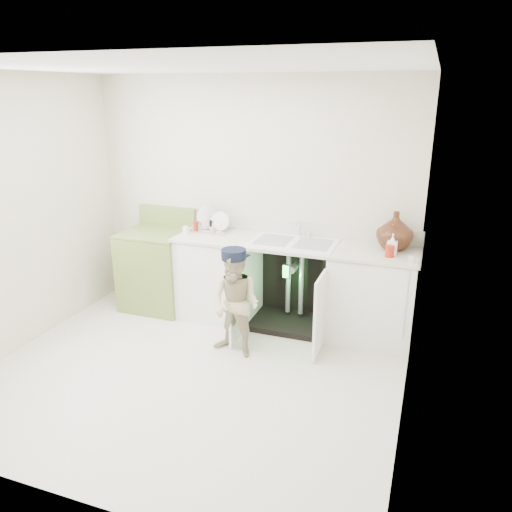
{
  "coord_description": "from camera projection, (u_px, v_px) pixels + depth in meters",
  "views": [
    {
      "loc": [
        1.8,
        -3.37,
        2.35
      ],
      "look_at": [
        0.34,
        0.7,
        0.9
      ],
      "focal_mm": 35.0,
      "sensor_mm": 36.0,
      "label": 1
    }
  ],
  "objects": [
    {
      "name": "ground",
      "position": [
        192.0,
        374.0,
        4.33
      ],
      "size": [
        3.5,
        3.5,
        0.0
      ],
      "primitive_type": "plane",
      "color": "beige",
      "rests_on": "ground"
    },
    {
      "name": "room_shell",
      "position": [
        186.0,
        236.0,
        3.93
      ],
      "size": [
        6.0,
        5.5,
        1.26
      ],
      "color": "beige",
      "rests_on": "ground"
    },
    {
      "name": "counter_run",
      "position": [
        296.0,
        282.0,
        5.07
      ],
      "size": [
        2.44,
        1.02,
        1.26
      ],
      "color": "white",
      "rests_on": "ground"
    },
    {
      "name": "avocado_stove",
      "position": [
        158.0,
        268.0,
        5.56
      ],
      "size": [
        0.7,
        0.65,
        1.09
      ],
      "color": "olive",
      "rests_on": "ground"
    },
    {
      "name": "repair_worker",
      "position": [
        236.0,
        303.0,
        4.5
      ],
      "size": [
        0.66,
        0.64,
        1.01
      ],
      "rotation": [
        0.0,
        0.0,
        -0.19
      ],
      "color": "#C8B990",
      "rests_on": "ground"
    }
  ]
}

